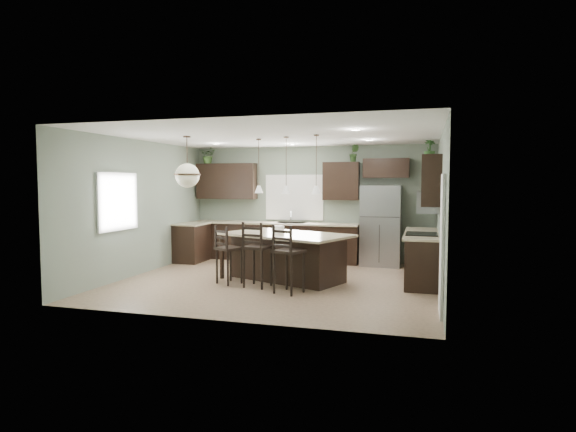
# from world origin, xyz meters

# --- Properties ---
(ground) EXTENTS (6.00, 6.00, 0.00)m
(ground) POSITION_xyz_m (0.00, 0.00, 0.00)
(ground) COLOR #9E8466
(ground) RESTS_ON ground
(pantry_door) EXTENTS (0.04, 0.82, 2.04)m
(pantry_door) POSITION_xyz_m (2.98, -1.55, 1.02)
(pantry_door) COLOR white
(pantry_door) RESTS_ON ground
(window_back) EXTENTS (1.35, 0.02, 1.00)m
(window_back) POSITION_xyz_m (-0.40, 2.73, 1.55)
(window_back) COLOR white
(window_back) RESTS_ON room_shell
(window_left) EXTENTS (0.02, 1.10, 1.00)m
(window_left) POSITION_xyz_m (-2.98, -0.80, 1.55)
(window_left) COLOR white
(window_left) RESTS_ON room_shell
(left_return_cabs) EXTENTS (0.60, 0.90, 0.90)m
(left_return_cabs) POSITION_xyz_m (-2.70, 1.70, 0.45)
(left_return_cabs) COLOR black
(left_return_cabs) RESTS_ON ground
(left_return_countertop) EXTENTS (0.66, 0.96, 0.04)m
(left_return_countertop) POSITION_xyz_m (-2.68, 1.70, 0.92)
(left_return_countertop) COLOR beige
(left_return_countertop) RESTS_ON left_return_cabs
(back_lower_cabs) EXTENTS (4.20, 0.60, 0.90)m
(back_lower_cabs) POSITION_xyz_m (-0.85, 2.45, 0.45)
(back_lower_cabs) COLOR black
(back_lower_cabs) RESTS_ON ground
(back_countertop) EXTENTS (4.20, 0.66, 0.04)m
(back_countertop) POSITION_xyz_m (-0.85, 2.43, 0.92)
(back_countertop) COLOR beige
(back_countertop) RESTS_ON back_lower_cabs
(sink_inset) EXTENTS (0.70, 0.45, 0.01)m
(sink_inset) POSITION_xyz_m (-0.40, 2.43, 0.94)
(sink_inset) COLOR gray
(sink_inset) RESTS_ON back_countertop
(faucet) EXTENTS (0.02, 0.02, 0.28)m
(faucet) POSITION_xyz_m (-0.40, 2.40, 1.08)
(faucet) COLOR silver
(faucet) RESTS_ON back_countertop
(back_upper_left) EXTENTS (1.55, 0.34, 0.90)m
(back_upper_left) POSITION_xyz_m (-2.15, 2.58, 1.95)
(back_upper_left) COLOR black
(back_upper_left) RESTS_ON room_shell
(back_upper_right) EXTENTS (0.85, 0.34, 0.90)m
(back_upper_right) POSITION_xyz_m (0.80, 2.58, 1.95)
(back_upper_right) COLOR black
(back_upper_right) RESTS_ON room_shell
(fridge_header) EXTENTS (1.05, 0.34, 0.45)m
(fridge_header) POSITION_xyz_m (1.85, 2.58, 2.25)
(fridge_header) COLOR black
(fridge_header) RESTS_ON room_shell
(right_lower_cabs) EXTENTS (0.60, 2.35, 0.90)m
(right_lower_cabs) POSITION_xyz_m (2.70, 0.87, 0.45)
(right_lower_cabs) COLOR black
(right_lower_cabs) RESTS_ON ground
(right_countertop) EXTENTS (0.66, 2.35, 0.04)m
(right_countertop) POSITION_xyz_m (2.68, 0.87, 0.92)
(right_countertop) COLOR beige
(right_countertop) RESTS_ON right_lower_cabs
(cooktop) EXTENTS (0.58, 0.75, 0.02)m
(cooktop) POSITION_xyz_m (2.68, 0.60, 0.94)
(cooktop) COLOR black
(cooktop) RESTS_ON right_countertop
(wall_oven_front) EXTENTS (0.01, 0.72, 0.60)m
(wall_oven_front) POSITION_xyz_m (2.40, 0.60, 0.45)
(wall_oven_front) COLOR gray
(wall_oven_front) RESTS_ON right_lower_cabs
(right_upper_cabs) EXTENTS (0.34, 2.35, 0.90)m
(right_upper_cabs) POSITION_xyz_m (2.83, 0.87, 1.95)
(right_upper_cabs) COLOR black
(right_upper_cabs) RESTS_ON room_shell
(microwave) EXTENTS (0.40, 0.75, 0.40)m
(microwave) POSITION_xyz_m (2.78, 0.60, 1.55)
(microwave) COLOR gray
(microwave) RESTS_ON right_upper_cabs
(refrigerator) EXTENTS (0.90, 0.74, 1.85)m
(refrigerator) POSITION_xyz_m (1.76, 2.40, 0.93)
(refrigerator) COLOR #94949C
(refrigerator) RESTS_ON ground
(kitchen_island) EXTENTS (2.77, 2.18, 0.92)m
(kitchen_island) POSITION_xyz_m (0.14, 0.14, 0.46)
(kitchen_island) COLOR black
(kitchen_island) RESTS_ON ground
(serving_dish) EXTENTS (0.24, 0.24, 0.14)m
(serving_dish) POSITION_xyz_m (-0.05, 0.22, 0.99)
(serving_dish) COLOR white
(serving_dish) RESTS_ON kitchen_island
(bar_stool_left) EXTENTS (0.56, 0.56, 1.11)m
(bar_stool_left) POSITION_xyz_m (-0.82, -0.44, 0.55)
(bar_stool_left) COLOR black
(bar_stool_left) RESTS_ON ground
(bar_stool_center) EXTENTS (0.51, 0.51, 1.21)m
(bar_stool_center) POSITION_xyz_m (-0.20, -0.57, 0.60)
(bar_stool_center) COLOR black
(bar_stool_center) RESTS_ON ground
(bar_stool_right) EXTENTS (0.57, 0.57, 1.20)m
(bar_stool_right) POSITION_xyz_m (0.49, -0.89, 0.60)
(bar_stool_right) COLOR black
(bar_stool_right) RESTS_ON ground
(pendant_left) EXTENTS (0.17, 0.17, 1.10)m
(pendant_left) POSITION_xyz_m (-0.51, 0.40, 2.25)
(pendant_left) COLOR white
(pendant_left) RESTS_ON room_shell
(pendant_center) EXTENTS (0.17, 0.17, 1.10)m
(pendant_center) POSITION_xyz_m (0.14, 0.14, 2.25)
(pendant_center) COLOR white
(pendant_center) RESTS_ON room_shell
(pendant_right) EXTENTS (0.17, 0.17, 1.10)m
(pendant_right) POSITION_xyz_m (0.79, -0.12, 2.25)
(pendant_right) COLOR white
(pendant_right) RESTS_ON room_shell
(chandelier) EXTENTS (0.50, 0.50, 0.98)m
(chandelier) POSITION_xyz_m (-1.63, -0.51, 2.31)
(chandelier) COLOR #EEEAC2
(chandelier) RESTS_ON room_shell
(plant_back_left) EXTENTS (0.46, 0.42, 0.44)m
(plant_back_left) POSITION_xyz_m (-2.64, 2.55, 2.62)
(plant_back_left) COLOR #335525
(plant_back_left) RESTS_ON back_upper_left
(plant_back_right) EXTENTS (0.23, 0.19, 0.41)m
(plant_back_right) POSITION_xyz_m (1.10, 2.55, 2.61)
(plant_back_right) COLOR #2A481F
(plant_back_right) RESTS_ON back_upper_right
(plant_right_wall) EXTENTS (0.30, 0.30, 0.42)m
(plant_right_wall) POSITION_xyz_m (2.80, 1.71, 2.61)
(plant_right_wall) COLOR #2F5927
(plant_right_wall) RESTS_ON right_upper_cabs
(room_shell) EXTENTS (6.00, 6.00, 6.00)m
(room_shell) POSITION_xyz_m (0.00, 0.00, 1.70)
(room_shell) COLOR slate
(room_shell) RESTS_ON ground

